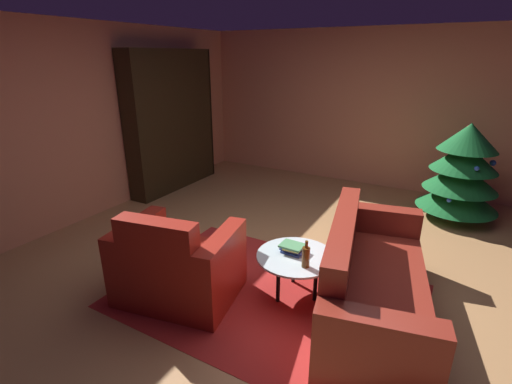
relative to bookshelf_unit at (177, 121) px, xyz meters
The scene contains 11 objects.
ground_plane 3.41m from the bookshelf_unit, 29.28° to the right, with size 7.64×7.64×0.00m, color #AD7B4D.
wall_back 3.26m from the bookshelf_unit, 30.18° to the left, with size 6.16×0.06×2.51m, color tan.
wall_left 1.60m from the bookshelf_unit, 98.40° to the right, with size 0.06×6.49×2.51m, color tan.
area_rug 3.62m from the bookshelf_unit, 36.66° to the right, with size 2.64×1.86×0.01m, color #A32320.
bookshelf_unit is the anchor object (origin of this frame).
armchair_red 3.30m from the bookshelf_unit, 50.18° to the right, with size 1.14×0.95×0.88m.
couch_red 4.14m from the bookshelf_unit, 27.10° to the right, with size 1.16×2.05×0.86m.
coffee_table 3.60m from the bookshelf_unit, 32.80° to the right, with size 0.71×0.71×0.41m.
book_stack_on_table 3.52m from the bookshelf_unit, 32.71° to the right, with size 0.22×0.18×0.08m.
bottle_on_table 3.77m from the bookshelf_unit, 33.32° to the right, with size 0.07×0.07×0.24m.
decorated_tree 4.24m from the bookshelf_unit, 10.10° to the left, with size 1.01×1.01×1.29m.
Camera 1 is at (1.27, -3.04, 2.10)m, focal length 25.94 mm.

